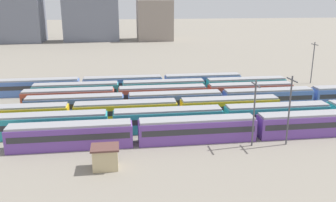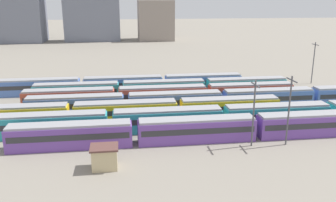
{
  "view_description": "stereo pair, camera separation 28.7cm",
  "coord_description": "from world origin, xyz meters",
  "px_view_note": "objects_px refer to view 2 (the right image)",
  "views": [
    {
      "loc": [
        6.09,
        -50.63,
        21.45
      ],
      "look_at": [
        15.15,
        15.6,
        2.04
      ],
      "focal_mm": 38.51,
      "sensor_mm": 36.0,
      "label": 1
    },
    {
      "loc": [
        6.38,
        -50.67,
        21.45
      ],
      "look_at": [
        15.15,
        15.6,
        2.04
      ],
      "focal_mm": 38.51,
      "sensor_mm": 36.0,
      "label": 2
    }
  ],
  "objects_px": {
    "catenary_pole_1": "(314,61)",
    "train_track_4": "(163,95)",
    "catenary_pole_0": "(254,110)",
    "train_track_5": "(164,89)",
    "train_track_0": "(197,129)",
    "train_track_1": "(223,117)",
    "signal_hut": "(105,157)",
    "train_track_6": "(123,84)",
    "train_track_2": "(126,112)",
    "train_track_3": "(222,100)",
    "catenary_pole_2": "(289,108)"
  },
  "relations": [
    {
      "from": "catenary_pole_1",
      "to": "train_track_4",
      "type": "bearing_deg",
      "value": -161.84
    },
    {
      "from": "train_track_4",
      "to": "catenary_pole_0",
      "type": "relative_size",
      "value": 5.6
    },
    {
      "from": "train_track_5",
      "to": "catenary_pole_1",
      "type": "height_order",
      "value": "catenary_pole_1"
    },
    {
      "from": "train_track_0",
      "to": "train_track_1",
      "type": "distance_m",
      "value": 7.68
    },
    {
      "from": "train_track_4",
      "to": "signal_hut",
      "type": "bearing_deg",
      "value": -111.07
    },
    {
      "from": "train_track_4",
      "to": "train_track_6",
      "type": "height_order",
      "value": "same"
    },
    {
      "from": "train_track_1",
      "to": "train_track_5",
      "type": "distance_m",
      "value": 22.14
    },
    {
      "from": "train_track_1",
      "to": "train_track_2",
      "type": "bearing_deg",
      "value": 162.25
    },
    {
      "from": "train_track_1",
      "to": "train_track_3",
      "type": "distance_m",
      "value": 10.77
    },
    {
      "from": "train_track_1",
      "to": "catenary_pole_2",
      "type": "bearing_deg",
      "value": -48.41
    },
    {
      "from": "train_track_6",
      "to": "train_track_2",
      "type": "bearing_deg",
      "value": -89.42
    },
    {
      "from": "catenary_pole_1",
      "to": "catenary_pole_2",
      "type": "xyz_separation_m",
      "value": [
        -24.17,
        -37.07,
        0.01
      ]
    },
    {
      "from": "train_track_4",
      "to": "catenary_pole_2",
      "type": "distance_m",
      "value": 28.99
    },
    {
      "from": "train_track_3",
      "to": "catenary_pole_0",
      "type": "distance_m",
      "value": 18.83
    },
    {
      "from": "train_track_6",
      "to": "catenary_pole_1",
      "type": "height_order",
      "value": "catenary_pole_1"
    },
    {
      "from": "catenary_pole_1",
      "to": "train_track_2",
      "type": "bearing_deg",
      "value": -153.79
    },
    {
      "from": "train_track_1",
      "to": "train_track_6",
      "type": "relative_size",
      "value": 1.34
    },
    {
      "from": "train_track_0",
      "to": "train_track_3",
      "type": "height_order",
      "value": "same"
    },
    {
      "from": "train_track_2",
      "to": "signal_hut",
      "type": "bearing_deg",
      "value": -99.87
    },
    {
      "from": "train_track_0",
      "to": "signal_hut",
      "type": "distance_m",
      "value": 15.55
    },
    {
      "from": "signal_hut",
      "to": "train_track_5",
      "type": "bearing_deg",
      "value": 70.59
    },
    {
      "from": "train_track_6",
      "to": "train_track_3",
      "type": "bearing_deg",
      "value": -39.02
    },
    {
      "from": "train_track_6",
      "to": "train_track_4",
      "type": "bearing_deg",
      "value": -52.53
    },
    {
      "from": "train_track_1",
      "to": "signal_hut",
      "type": "xyz_separation_m",
      "value": [
        -19.34,
        -12.57,
        -0.35
      ]
    },
    {
      "from": "catenary_pole_1",
      "to": "catenary_pole_2",
      "type": "relative_size",
      "value": 1.0
    },
    {
      "from": "catenary_pole_0",
      "to": "catenary_pole_1",
      "type": "xyz_separation_m",
      "value": [
        29.45,
        36.8,
        0.29
      ]
    },
    {
      "from": "train_track_0",
      "to": "train_track_4",
      "type": "height_order",
      "value": "same"
    },
    {
      "from": "train_track_6",
      "to": "catenary_pole_0",
      "type": "distance_m",
      "value": 38.97
    },
    {
      "from": "catenary_pole_2",
      "to": "catenary_pole_0",
      "type": "bearing_deg",
      "value": 177.13
    },
    {
      "from": "train_track_5",
      "to": "train_track_4",
      "type": "bearing_deg",
      "value": -99.87
    },
    {
      "from": "train_track_2",
      "to": "catenary_pole_2",
      "type": "distance_m",
      "value": 27.52
    },
    {
      "from": "catenary_pole_0",
      "to": "catenary_pole_2",
      "type": "xyz_separation_m",
      "value": [
        5.28,
        -0.26,
        0.31
      ]
    },
    {
      "from": "train_track_5",
      "to": "signal_hut",
      "type": "distance_m",
      "value": 35.38
    },
    {
      "from": "train_track_1",
      "to": "catenary_pole_0",
      "type": "bearing_deg",
      "value": -75.3
    },
    {
      "from": "train_track_2",
      "to": "train_track_6",
      "type": "bearing_deg",
      "value": 90.58
    },
    {
      "from": "train_track_0",
      "to": "train_track_5",
      "type": "bearing_deg",
      "value": 94.24
    },
    {
      "from": "signal_hut",
      "to": "train_track_2",
      "type": "bearing_deg",
      "value": 80.13
    },
    {
      "from": "train_track_1",
      "to": "catenary_pole_1",
      "type": "bearing_deg",
      "value": 42.31
    },
    {
      "from": "train_track_1",
      "to": "train_track_3",
      "type": "bearing_deg",
      "value": 74.97
    },
    {
      "from": "catenary_pole_1",
      "to": "signal_hut",
      "type": "relative_size",
      "value": 2.93
    },
    {
      "from": "train_track_0",
      "to": "catenary_pole_2",
      "type": "xyz_separation_m",
      "value": [
        13.05,
        -3.13,
        3.94
      ]
    },
    {
      "from": "train_track_0",
      "to": "catenary_pole_0",
      "type": "relative_size",
      "value": 5.6
    },
    {
      "from": "train_track_0",
      "to": "catenary_pole_0",
      "type": "xyz_separation_m",
      "value": [
        7.77,
        -2.87,
        3.63
      ]
    },
    {
      "from": "train_track_2",
      "to": "train_track_6",
      "type": "xyz_separation_m",
      "value": [
        -0.21,
        20.8,
        0.0
      ]
    },
    {
      "from": "catenary_pole_0",
      "to": "train_track_1",
      "type": "bearing_deg",
      "value": 104.7
    },
    {
      "from": "train_track_2",
      "to": "train_track_5",
      "type": "xyz_separation_m",
      "value": [
        8.67,
        15.6,
        0.0
      ]
    },
    {
      "from": "catenary_pole_2",
      "to": "signal_hut",
      "type": "distance_m",
      "value": 27.4
    },
    {
      "from": "train_track_1",
      "to": "catenary_pole_2",
      "type": "xyz_separation_m",
      "value": [
        7.4,
        -8.33,
        3.94
      ]
    },
    {
      "from": "train_track_0",
      "to": "train_track_6",
      "type": "relative_size",
      "value": 1.0
    },
    {
      "from": "train_track_1",
      "to": "train_track_3",
      "type": "xyz_separation_m",
      "value": [
        2.79,
        10.4,
        0.0
      ]
    }
  ]
}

